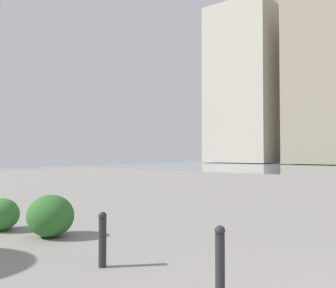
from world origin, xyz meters
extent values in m
cube|color=#B2A899|center=(32.81, -64.50, 16.02)|extent=(13.29, 12.04, 32.04)
cube|color=gray|center=(32.81, -64.50, 33.24)|extent=(4.79, 4.33, 2.40)
cylinder|color=#232328|center=(2.39, -0.86, 0.38)|extent=(0.12, 0.12, 0.76)
sphere|color=#232328|center=(2.39, -0.86, 0.80)|extent=(0.13, 0.13, 0.13)
cylinder|color=#232328|center=(4.37, -0.72, 0.37)|extent=(0.12, 0.12, 0.74)
sphere|color=#232328|center=(4.37, -0.72, 0.78)|extent=(0.13, 0.13, 0.13)
ellipsoid|color=#2D6628|center=(6.74, -1.37, 0.44)|extent=(1.04, 0.93, 0.88)
ellipsoid|color=#387533|center=(8.16, -1.04, 0.37)|extent=(0.86, 0.77, 0.73)
camera|label=1|loc=(0.20, 2.97, 1.75)|focal=37.75mm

